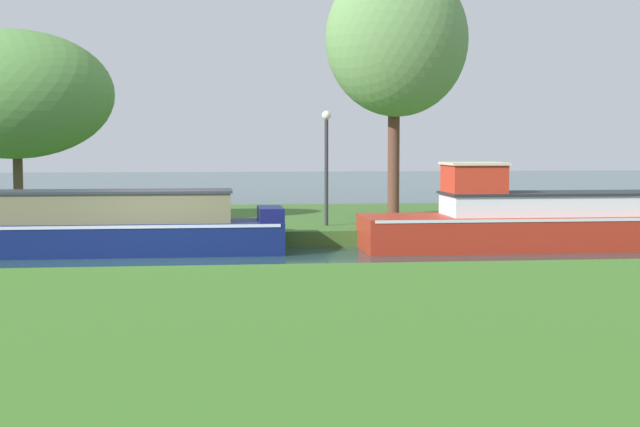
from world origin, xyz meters
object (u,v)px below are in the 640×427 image
(navy_barge, at_px, (54,226))
(red_narrowboat, at_px, (567,221))
(mooring_post_near, at_px, (77,218))
(mooring_post_far, at_px, (499,213))
(willow_tree_right, at_px, (397,40))
(willow_tree_centre, at_px, (12,94))
(lamp_post, at_px, (326,154))

(navy_barge, bearing_deg, red_narrowboat, 0.00)
(mooring_post_near, xyz_separation_m, mooring_post_far, (10.48, 0.00, 0.02))
(red_narrowboat, distance_m, willow_tree_right, 8.04)
(willow_tree_centre, xyz_separation_m, willow_tree_right, (10.70, 1.53, 1.73))
(red_narrowboat, bearing_deg, mooring_post_near, 174.36)
(red_narrowboat, height_order, lamp_post, lamp_post)
(willow_tree_centre, distance_m, mooring_post_near, 4.65)
(mooring_post_near, bearing_deg, willow_tree_right, 26.64)
(navy_barge, xyz_separation_m, willow_tree_centre, (-1.67, 3.99, 3.17))
(willow_tree_centre, height_order, willow_tree_right, willow_tree_right)
(navy_barge, bearing_deg, willow_tree_right, 31.44)
(willow_tree_centre, xyz_separation_m, lamp_post, (8.23, -1.60, -1.57))
(willow_tree_centre, relative_size, mooring_post_far, 7.18)
(navy_barge, distance_m, willow_tree_centre, 5.36)
(navy_barge, bearing_deg, mooring_post_near, 73.28)
(navy_barge, distance_m, mooring_post_far, 10.90)
(willow_tree_centre, bearing_deg, navy_barge, -67.25)
(willow_tree_right, distance_m, lamp_post, 5.18)
(lamp_post, distance_m, mooring_post_far, 4.69)
(mooring_post_near, bearing_deg, lamp_post, 11.12)
(red_narrowboat, bearing_deg, navy_barge, 180.00)
(red_narrowboat, distance_m, lamp_post, 6.31)
(red_narrowboat, bearing_deg, willow_tree_centre, 163.92)
(red_narrowboat, relative_size, willow_tree_right, 1.36)
(navy_barge, relative_size, willow_tree_centre, 1.95)
(red_narrowboat, distance_m, mooring_post_near, 11.88)
(navy_barge, xyz_separation_m, red_narrowboat, (12.17, 0.00, -0.02))
(willow_tree_right, relative_size, mooring_post_near, 10.69)
(mooring_post_far, bearing_deg, navy_barge, -173.85)
(lamp_post, bearing_deg, mooring_post_far, -15.93)
(willow_tree_right, height_order, lamp_post, willow_tree_right)
(red_narrowboat, xyz_separation_m, mooring_post_near, (-11.82, 1.17, 0.10))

